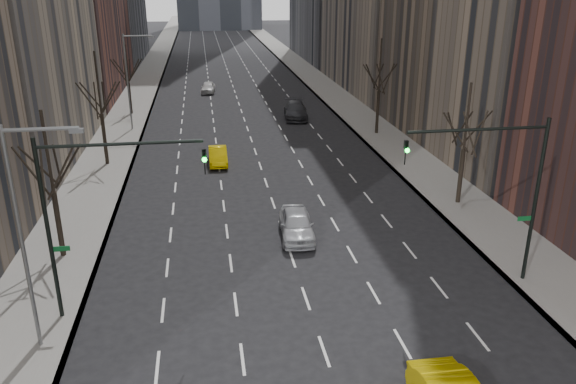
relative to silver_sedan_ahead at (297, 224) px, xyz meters
name	(u,v)px	position (x,y,z in m)	size (l,w,h in m)	color
sidewalk_left	(144,85)	(-12.92, 51.36, -0.71)	(4.50, 320.00, 0.15)	slate
sidewalk_right	(317,81)	(11.58, 51.36, -0.71)	(4.50, 320.00, 0.15)	slate
tree_lw_b	(54,192)	(-12.67, -0.64, 2.93)	(3.36, 3.50, 7.82)	black
tree_lw_c	(102,115)	(-12.67, 15.36, 3.25)	(3.36, 3.50, 8.74)	black
tree_lw_d	(128,82)	(-12.67, 33.36, 2.78)	(3.36, 3.50, 7.36)	black
tree_rw_b	(464,150)	(11.33, 3.36, 2.93)	(3.36, 3.50, 7.82)	black
tree_rw_c	(379,92)	(11.33, 21.36, 3.25)	(3.36, 3.50, 8.74)	black
traffic_mast_left	(87,199)	(-9.78, -6.64, 4.70)	(6.69, 0.39, 8.00)	black
traffic_mast_right	(505,177)	(8.44, -6.64, 4.70)	(6.69, 0.39, 8.00)	black
streetlight_near	(28,218)	(-11.51, -8.64, 4.83)	(2.83, 0.22, 9.00)	slate
streetlight_far	(131,72)	(-11.51, 26.36, 4.83)	(2.83, 0.22, 9.00)	slate
silver_sedan_ahead	(297,224)	(0.00, 0.00, 0.00)	(1.85, 4.60, 1.57)	#ACAEB4
far_taxi	(218,156)	(-3.95, 14.38, -0.11)	(1.42, 4.08, 1.35)	yellow
far_suv_grey	(296,110)	(4.77, 29.03, 0.06)	(2.35, 5.79, 1.68)	#2D2E32
far_car_white	(208,87)	(-4.11, 44.91, -0.08)	(1.66, 4.14, 1.41)	silver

